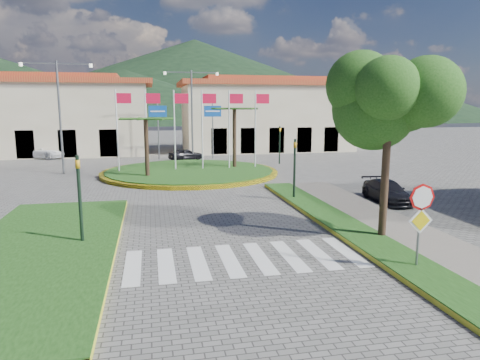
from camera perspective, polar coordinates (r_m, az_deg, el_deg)
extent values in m
plane|color=#605E5B|center=(10.40, 5.08, -17.97)|extent=(160.00, 160.00, 0.00)
cube|color=gray|center=(14.68, 26.02, -10.18)|extent=(4.00, 28.00, 0.15)
cube|color=#194012|center=(13.99, 22.06, -10.79)|extent=(1.60, 28.00, 0.18)
cube|color=#194012|center=(15.98, -25.15, -8.45)|extent=(5.00, 14.00, 0.18)
cube|color=silver|center=(13.94, 0.23, -10.49)|extent=(8.00, 3.00, 0.01)
cylinder|color=yellow|center=(31.27, -6.69, 1.04)|extent=(12.70, 12.70, 0.24)
cylinder|color=#194012|center=(31.26, -6.69, 1.09)|extent=(12.00, 12.00, 0.30)
cylinder|color=black|center=(28.93, -12.34, 3.98)|extent=(0.28, 0.28, 4.05)
cylinder|color=black|center=(32.49, -0.74, 5.37)|extent=(0.28, 0.28, 4.68)
cylinder|color=silver|center=(31.42, -16.04, 6.05)|extent=(0.10, 0.10, 6.00)
cube|color=red|center=(31.34, -15.23, 10.47)|extent=(1.00, 0.03, 0.70)
cylinder|color=silver|center=(31.34, -12.38, 6.20)|extent=(0.10, 0.10, 6.00)
cube|color=red|center=(31.30, -11.52, 10.62)|extent=(1.00, 0.03, 0.70)
cylinder|color=silver|center=(31.39, -8.70, 6.32)|extent=(0.10, 0.10, 6.00)
cube|color=red|center=(31.38, -7.80, 10.72)|extent=(1.00, 0.03, 0.70)
cylinder|color=silver|center=(31.57, -5.06, 6.41)|extent=(0.10, 0.10, 6.00)
cube|color=red|center=(31.59, -4.11, 10.78)|extent=(1.00, 0.03, 0.70)
cylinder|color=silver|center=(31.86, -1.46, 6.47)|extent=(0.10, 0.10, 6.00)
cube|color=red|center=(31.92, -0.49, 10.79)|extent=(1.00, 0.03, 0.70)
cylinder|color=silver|center=(32.28, 2.06, 6.51)|extent=(0.10, 0.10, 6.00)
cube|color=red|center=(32.37, 3.04, 10.76)|extent=(1.00, 0.03, 0.70)
cylinder|color=slate|center=(13.70, 22.72, -6.17)|extent=(0.07, 0.07, 2.50)
cylinder|color=red|center=(13.43, 23.12, -2.12)|extent=(0.80, 0.03, 0.80)
cube|color=yellow|center=(13.57, 22.95, -5.02)|extent=(0.78, 0.03, 0.78)
cylinder|color=black|center=(16.28, 18.75, -0.06)|extent=(0.28, 0.28, 4.40)
ellipsoid|color=#1A4B14|center=(16.07, 19.34, 10.54)|extent=(3.60, 3.60, 3.20)
cylinder|color=black|center=(15.82, -20.55, -2.65)|extent=(0.12, 0.12, 3.20)
imported|color=orange|center=(15.65, -20.77, 0.93)|extent=(0.15, 0.18, 0.90)
cylinder|color=black|center=(22.25, 7.27, 1.34)|extent=(0.12, 0.12, 3.20)
imported|color=orange|center=(22.13, 7.33, 3.90)|extent=(0.15, 0.18, 0.90)
cylinder|color=black|center=(36.55, 5.31, 4.66)|extent=(0.12, 0.12, 3.20)
imported|color=orange|center=(36.48, 5.33, 6.22)|extent=(0.18, 0.15, 0.90)
cylinder|color=slate|center=(39.86, -10.83, 6.39)|extent=(0.12, 0.12, 5.20)
cube|color=#104DAF|center=(39.74, -10.92, 8.98)|extent=(1.60, 0.05, 1.00)
cylinder|color=slate|center=(40.26, -3.66, 6.58)|extent=(0.12, 0.12, 5.20)
cube|color=#104DAF|center=(40.14, -3.67, 9.14)|extent=(1.60, 0.05, 1.00)
cylinder|color=slate|center=(38.98, -6.41, 8.49)|extent=(0.16, 0.16, 8.00)
cube|color=slate|center=(38.99, -8.33, 14.04)|extent=(2.40, 0.08, 0.08)
cube|color=slate|center=(39.21, -4.72, 14.08)|extent=(2.40, 0.08, 0.08)
cylinder|color=slate|center=(33.39, -22.86, 7.59)|extent=(0.16, 0.16, 8.00)
cube|color=slate|center=(33.76, -25.36, 13.90)|extent=(2.40, 0.08, 0.08)
cube|color=slate|center=(33.31, -21.22, 14.24)|extent=(2.40, 0.08, 0.08)
cube|color=beige|center=(48.14, -25.59, 7.24)|extent=(22.00, 9.00, 7.00)
cube|color=#AA3221|center=(48.19, -25.92, 11.69)|extent=(23.32, 9.54, 0.50)
cube|color=#AA3221|center=(48.21, -25.97, 12.28)|extent=(16.50, 4.95, 0.60)
cube|color=beige|center=(48.51, 3.42, 8.18)|extent=(18.00, 9.00, 7.00)
cube|color=#AA3221|center=(48.55, 3.46, 12.61)|extent=(19.08, 9.54, 0.50)
cube|color=#AA3221|center=(48.58, 3.47, 13.20)|extent=(13.50, 4.95, 0.60)
cone|color=black|center=(170.02, -5.99, 13.15)|extent=(180.00, 180.00, 30.00)
cone|color=black|center=(161.19, 15.27, 10.92)|extent=(120.00, 120.00, 18.00)
cone|color=black|center=(139.02, -15.11, 10.75)|extent=(110.00, 110.00, 16.00)
imported|color=white|center=(44.39, -24.86, 3.43)|extent=(4.95, 3.76, 1.25)
imported|color=black|center=(39.40, -7.25, 3.43)|extent=(3.36, 2.23, 1.06)
imported|color=black|center=(46.92, -0.13, 4.53)|extent=(3.45, 1.88, 1.08)
imported|color=black|center=(23.17, 18.97, -1.43)|extent=(1.91, 3.90, 1.09)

